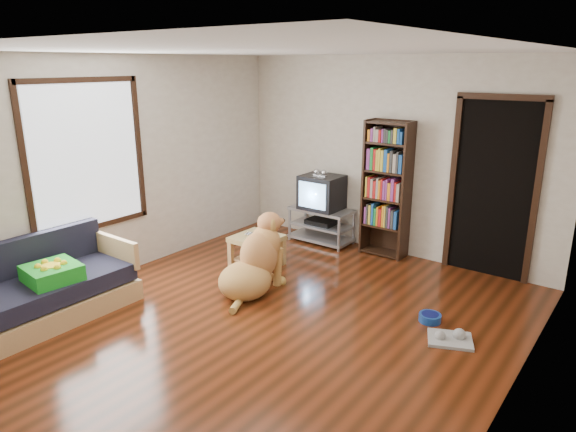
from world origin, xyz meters
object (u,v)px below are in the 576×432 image
Objects in this scene: grey_rag at (450,340)px; bookshelf at (387,182)px; green_cushion at (52,273)px; tv_stand at (321,224)px; sofa at (42,294)px; dog_bowl at (430,318)px; laptop at (255,236)px; coffee_table at (257,245)px; dog at (255,263)px; crt_tv at (323,192)px.

grey_rag is 0.22× the size of bookshelf.
grey_rag is (3.35, 1.96, -0.48)m from green_cushion.
sofa is at bearing -105.02° from tv_stand.
grey_rag is (0.30, -0.25, -0.03)m from dog_bowl.
sofa is at bearing -124.19° from laptop.
coffee_table is at bearing 75.55° from laptop.
grey_rag is at bearing 6.56° from dog.
tv_stand is at bearing -174.37° from bookshelf.
tv_stand is 0.50× the size of sofa.
tv_stand reaches higher than dog_bowl.
dog_bowl is 0.39m from grey_rag.
grey_rag is 0.44× the size of tv_stand.
dog is at bearing -51.48° from coffee_table.
crt_tv is at bearing -175.68° from bookshelf.
coffee_table is at bearing 70.49° from sofa.
dog is (0.47, -0.59, 0.05)m from coffee_table.
coffee_table is at bearing 172.76° from grey_rag.
dog_bowl is at bearing -32.06° from crt_tv.
grey_rag is 0.36× the size of dog.
dog is at bearing -107.68° from bookshelf.
bookshelf is (1.80, 3.66, 0.50)m from green_cushion.
dog_bowl is 2.69m from crt_tv.
crt_tv is at bearing 146.93° from grey_rag.
green_cushion is at bearing -103.33° from crt_tv.
coffee_table is (-0.14, -1.29, -0.46)m from crt_tv.
dog is at bearing -64.45° from laptop.
coffee_table is at bearing -96.08° from crt_tv.
green_cushion is 1.19× the size of grey_rag.
dog_bowl is at bearing 140.19° from grey_rag.
sofa is 2.50m from coffee_table.
sofa is at bearing -109.51° from coffee_table.
laptop is 0.32× the size of tv_stand.
tv_stand is 1.55× the size of crt_tv.
sofa is (-0.97, -3.63, -0.01)m from tv_stand.
grey_rag is 0.22× the size of sofa.
crt_tv is (0.85, 3.59, 0.24)m from green_cushion.
green_cushion is 2.41m from coffee_table.
sofa is (-0.84, -2.33, -0.15)m from laptop.
laptop is at bearing -96.05° from tv_stand.
coffee_table is at bearing 79.29° from green_cushion.
crt_tv is at bearing 75.07° from sofa.
laptop is (0.71, 2.26, -0.09)m from green_cushion.
dog is (-2.17, -0.25, 0.32)m from grey_rag.
crt_tv reaches higher than grey_rag.
dog_bowl is 0.12× the size of sofa.
green_cushion is at bearing 28.13° from sofa.
bookshelf is at bearing 37.61° from laptop.
bookshelf is (1.09, 1.40, 0.59)m from laptop.
crt_tv is (0.00, 0.02, 0.47)m from tv_stand.
green_cushion is 1.65× the size of laptop.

